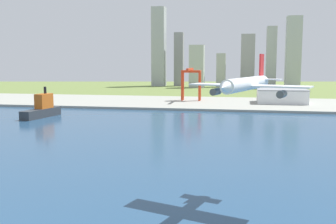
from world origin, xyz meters
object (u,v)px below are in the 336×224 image
at_px(container_barge, 42,109).
at_px(airplane_landing, 246,84).
at_px(port_crane_red, 191,77).
at_px(warehouse_main, 282,96).

bearing_deg(container_barge, airplane_landing, -46.47).
distance_m(port_crane_red, warehouse_main, 107.94).
height_order(container_barge, port_crane_red, port_crane_red).
bearing_deg(airplane_landing, port_crane_red, 100.58).
height_order(airplane_landing, warehouse_main, airplane_landing).
height_order(airplane_landing, container_barge, airplane_landing).
distance_m(container_barge, warehouse_main, 262.81).
xyz_separation_m(port_crane_red, warehouse_main, (105.74, -7.17, -20.42)).
relative_size(port_crane_red, warehouse_main, 0.84).
xyz_separation_m(container_barge, port_crane_red, (113.67, 151.81, 23.32)).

